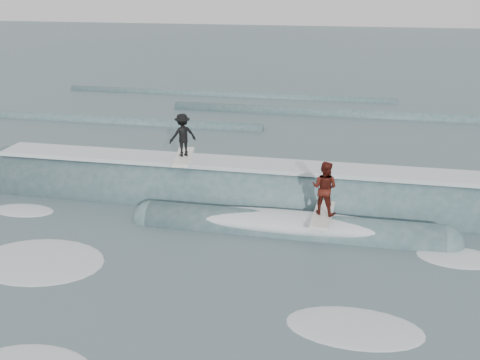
# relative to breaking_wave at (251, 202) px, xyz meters

# --- Properties ---
(ground) EXTENTS (160.00, 160.00, 0.00)m
(ground) POSITION_rel_breaking_wave_xyz_m (-0.23, -4.57, -0.04)
(ground) COLOR #3D5459
(ground) RESTS_ON ground
(breaking_wave) EXTENTS (21.03, 4.09, 2.63)m
(breaking_wave) POSITION_rel_breaking_wave_xyz_m (0.00, 0.00, 0.00)
(breaking_wave) COLOR #385B5F
(breaking_wave) RESTS_ON ground
(surfer_black) EXTENTS (1.10, 2.06, 1.59)m
(surfer_black) POSITION_rel_breaking_wave_xyz_m (-2.45, 0.28, 2.09)
(surfer_black) COLOR white
(surfer_black) RESTS_ON ground
(surfer_red) EXTENTS (0.94, 2.03, 1.73)m
(surfer_red) POSITION_rel_breaking_wave_xyz_m (2.55, -1.92, 1.37)
(surfer_red) COLOR silver
(surfer_red) RESTS_ON ground
(whitewater) EXTENTS (15.75, 8.62, 0.10)m
(whitewater) POSITION_rel_breaking_wave_xyz_m (-1.47, -5.52, -0.04)
(whitewater) COLOR silver
(whitewater) RESTS_ON ground
(far_swells) EXTENTS (38.12, 8.65, 0.80)m
(far_swells) POSITION_rel_breaking_wave_xyz_m (-3.44, 13.08, -0.04)
(far_swells) COLOR #385B5F
(far_swells) RESTS_ON ground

